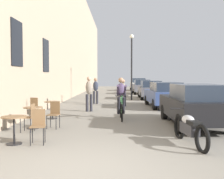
% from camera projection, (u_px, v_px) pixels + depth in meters
% --- Properties ---
extents(ground_plane, '(88.00, 88.00, 0.00)m').
position_uv_depth(ground_plane, '(90.00, 169.00, 4.97)').
color(ground_plane, gray).
extents(building_facade_left, '(0.54, 68.00, 11.16)m').
position_uv_depth(building_facade_left, '(60.00, 22.00, 18.74)').
color(building_facade_left, tan).
rests_on(building_facade_left, ground_plane).
extents(cafe_table_near, '(0.64, 0.64, 0.72)m').
position_uv_depth(cafe_table_near, '(14.00, 124.00, 6.83)').
color(cafe_table_near, black).
rests_on(cafe_table_near, ground_plane).
extents(cafe_chair_near_toward_street, '(0.43, 0.43, 0.89)m').
position_uv_depth(cafe_chair_near_toward_street, '(38.00, 124.00, 6.89)').
color(cafe_chair_near_toward_street, black).
rests_on(cafe_chair_near_toward_street, ground_plane).
extents(cafe_table_mid, '(0.64, 0.64, 0.72)m').
position_uv_depth(cafe_table_mid, '(33.00, 113.00, 8.92)').
color(cafe_table_mid, black).
rests_on(cafe_table_mid, ground_plane).
extents(cafe_chair_mid_toward_street, '(0.40, 0.40, 0.89)m').
position_uv_depth(cafe_chair_mid_toward_street, '(30.00, 116.00, 8.34)').
color(cafe_chair_mid_toward_street, black).
rests_on(cafe_chair_mid_toward_street, ground_plane).
extents(cafe_chair_mid_toward_wall, '(0.43, 0.43, 0.89)m').
position_uv_depth(cafe_chair_mid_toward_wall, '(54.00, 113.00, 8.98)').
color(cafe_chair_mid_toward_wall, black).
rests_on(cafe_chair_mid_toward_wall, ground_plane).
extents(cafe_table_far, '(0.64, 0.64, 0.72)m').
position_uv_depth(cafe_table_far, '(52.00, 106.00, 11.00)').
color(cafe_table_far, black).
rests_on(cafe_table_far, ground_plane).
extents(cafe_chair_far_toward_street, '(0.46, 0.46, 0.89)m').
position_uv_depth(cafe_chair_far_toward_street, '(35.00, 106.00, 10.94)').
color(cafe_chair_far_toward_street, black).
rests_on(cafe_chair_far_toward_street, ground_plane).
extents(cyclist_on_bicycle, '(0.52, 1.76, 1.74)m').
position_uv_depth(cyclist_on_bicycle, '(121.00, 99.00, 10.94)').
color(cyclist_on_bicycle, black).
rests_on(cyclist_on_bicycle, ground_plane).
extents(pedestrian_near, '(0.36, 0.27, 1.75)m').
position_uv_depth(pedestrian_near, '(89.00, 92.00, 13.30)').
color(pedestrian_near, '#26262D').
rests_on(pedestrian_near, ground_plane).
extents(pedestrian_mid, '(0.37, 0.28, 1.59)m').
position_uv_depth(pedestrian_mid, '(123.00, 91.00, 15.70)').
color(pedestrian_mid, '#26262D').
rests_on(pedestrian_mid, ground_plane).
extents(pedestrian_far, '(0.34, 0.24, 1.68)m').
position_uv_depth(pedestrian_far, '(96.00, 89.00, 17.14)').
color(pedestrian_far, '#26262D').
rests_on(pedestrian_far, ground_plane).
extents(street_lamp, '(0.32, 0.32, 4.90)m').
position_uv_depth(street_lamp, '(132.00, 58.00, 19.76)').
color(street_lamp, black).
rests_on(street_lamp, ground_plane).
extents(parked_car_nearest, '(1.78, 4.18, 1.49)m').
position_uv_depth(parked_car_nearest, '(194.00, 104.00, 9.35)').
color(parked_car_nearest, black).
rests_on(parked_car_nearest, ground_plane).
extents(parked_car_second, '(1.83, 4.10, 1.44)m').
position_uv_depth(parked_car_second, '(164.00, 94.00, 15.12)').
color(parked_car_second, '#384C84').
rests_on(parked_car_second, ground_plane).
extents(parked_car_third, '(1.77, 4.07, 1.44)m').
position_uv_depth(parked_car_third, '(150.00, 89.00, 20.99)').
color(parked_car_third, '#595960').
rests_on(parked_car_third, ground_plane).
extents(parked_car_fourth, '(1.76, 4.10, 1.45)m').
position_uv_depth(parked_car_fourth, '(142.00, 86.00, 27.22)').
color(parked_car_fourth, '#595960').
rests_on(parked_car_fourth, ground_plane).
extents(parked_car_fifth, '(1.91, 4.45, 1.58)m').
position_uv_depth(parked_car_fifth, '(138.00, 84.00, 33.51)').
color(parked_car_fifth, beige).
rests_on(parked_car_fifth, ground_plane).
extents(parked_motorcycle, '(0.62, 2.14, 0.92)m').
position_uv_depth(parked_motorcycle, '(190.00, 129.00, 6.80)').
color(parked_motorcycle, black).
rests_on(parked_motorcycle, ground_plane).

